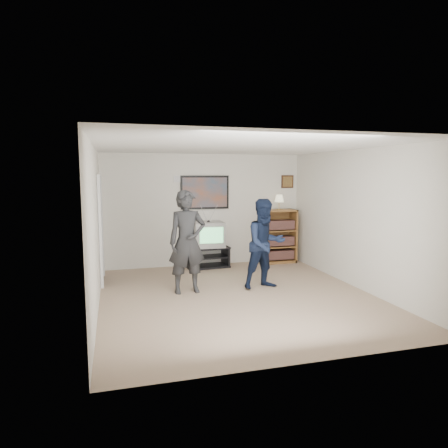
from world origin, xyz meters
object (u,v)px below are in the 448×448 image
media_stand (207,257)px  person_short (265,244)px  crt_television (209,234)px  person_tall (187,242)px  bookshelf (279,236)px

media_stand → person_short: (0.64, -1.86, 0.58)m
media_stand → crt_television: crt_television is taller
media_stand → person_short: 2.05m
media_stand → person_tall: size_ratio=0.54×
person_tall → person_short: (1.40, -0.11, -0.08)m
media_stand → person_tall: person_tall is taller
bookshelf → person_short: (-1.09, -1.91, 0.19)m
crt_television → person_short: 1.96m
crt_television → bookshelf: bearing=3.8°
bookshelf → person_tall: 3.09m
crt_television → person_short: person_short is taller
media_stand → bookshelf: size_ratio=0.78×
crt_television → person_tall: size_ratio=0.36×
crt_television → bookshelf: bookshelf is taller
media_stand → person_tall: (-0.76, -1.76, 0.66)m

